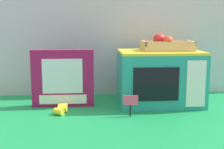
# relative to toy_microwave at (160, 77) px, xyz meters

# --- Properties ---
(ground_plane) EXTENTS (1.70, 1.70, 0.00)m
(ground_plane) POSITION_rel_toy_microwave_xyz_m (-0.18, -0.03, -0.14)
(ground_plane) COLOR #198C47
(ground_plane) RESTS_ON ground
(display_back_panel) EXTENTS (1.61, 0.03, 0.72)m
(display_back_panel) POSITION_rel_toy_microwave_xyz_m (-0.18, 0.26, 0.22)
(display_back_panel) COLOR #B7BABF
(display_back_panel) RESTS_ON ground
(toy_microwave) EXTENTS (0.43, 0.30, 0.28)m
(toy_microwave) POSITION_rel_toy_microwave_xyz_m (0.00, 0.00, 0.00)
(toy_microwave) COLOR teal
(toy_microwave) RESTS_ON ground
(food_groups_crate) EXTENTS (0.26, 0.16, 0.09)m
(food_groups_crate) POSITION_rel_toy_microwave_xyz_m (0.03, 0.00, 0.17)
(food_groups_crate) COLOR tan
(food_groups_crate) RESTS_ON toy_microwave
(cookie_set_box) EXTENTS (0.32, 0.06, 0.30)m
(cookie_set_box) POSITION_rel_toy_microwave_xyz_m (-0.51, -0.01, 0.00)
(cookie_set_box) COLOR #99144C
(cookie_set_box) RESTS_ON ground
(price_sign) EXTENTS (0.07, 0.01, 0.10)m
(price_sign) POSITION_rel_toy_microwave_xyz_m (-0.19, -0.22, -0.08)
(price_sign) COLOR black
(price_sign) RESTS_ON ground
(loose_toy_banana) EXTENTS (0.07, 0.13, 0.03)m
(loose_toy_banana) POSITION_rel_toy_microwave_xyz_m (-0.51, -0.13, -0.13)
(loose_toy_banana) COLOR yellow
(loose_toy_banana) RESTS_ON ground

